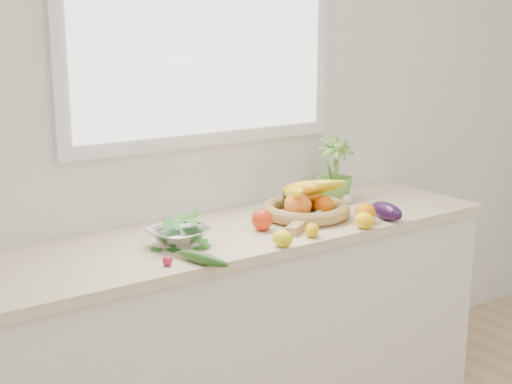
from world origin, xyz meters
TOP-DOWN VIEW (x-y plane):
  - back_wall at (0.00, 2.25)m, footprint 4.50×0.02m
  - counter_cabinet at (0.00, 1.95)m, footprint 2.20×0.58m
  - countertop at (0.00, 1.95)m, footprint 2.24×0.62m
  - window_frame at (0.00, 2.23)m, footprint 1.30×0.03m
  - window_pane at (0.00, 2.21)m, footprint 1.18×0.01m
  - orange_loose at (0.47, 1.73)m, footprint 0.11×0.11m
  - lemon_a at (-0.01, 1.67)m, footprint 0.09×0.10m
  - lemon_b at (0.16, 1.70)m, footprint 0.09×0.09m
  - lemon_c at (0.40, 1.67)m, footprint 0.10×0.11m
  - apple at (0.05, 1.89)m, footprint 0.09×0.09m
  - ginger at (0.14, 1.78)m, footprint 0.12×0.10m
  - garlic_a at (0.33, 1.87)m, footprint 0.06×0.06m
  - garlic_b at (0.62, 2.01)m, footprint 0.06×0.06m
  - garlic_c at (0.44, 1.84)m, footprint 0.07×0.07m
  - eggplant at (0.57, 1.72)m, footprint 0.09×0.20m
  - cucumber at (-0.36, 1.67)m, footprint 0.11×0.23m
  - radish at (-0.46, 1.73)m, footprint 0.04×0.04m
  - potted_herb at (0.61, 2.09)m, footprint 0.20×0.20m
  - fruit_basket at (0.31, 1.94)m, footprint 0.47×0.47m
  - colander_with_spinach at (-0.33, 1.90)m, footprint 0.26×0.26m

SIDE VIEW (x-z plane):
  - counter_cabinet at x=0.00m, z-range 0.00..0.86m
  - countertop at x=0.00m, z-range 0.86..0.90m
  - radish at x=-0.46m, z-range 0.90..0.93m
  - ginger at x=0.14m, z-range 0.90..0.94m
  - cucumber at x=-0.36m, z-range 0.90..0.94m
  - garlic_b at x=0.62m, z-range 0.90..0.94m
  - garlic_a at x=0.33m, z-range 0.90..0.94m
  - garlic_c at x=0.44m, z-range 0.90..0.94m
  - lemon_b at x=0.16m, z-range 0.90..0.96m
  - lemon_a at x=-0.01m, z-range 0.90..0.96m
  - lemon_c at x=0.40m, z-range 0.90..0.97m
  - eggplant at x=0.57m, z-range 0.90..0.98m
  - orange_loose at x=0.47m, z-range 0.90..0.99m
  - apple at x=0.05m, z-range 0.90..0.99m
  - fruit_basket at x=0.31m, z-range 0.86..1.05m
  - colander_with_spinach at x=-0.33m, z-range 0.90..1.02m
  - potted_herb at x=0.61m, z-range 0.88..1.20m
  - back_wall at x=0.00m, z-range 0.00..2.70m
  - window_frame at x=0.00m, z-range 1.20..2.30m
  - window_pane at x=0.00m, z-range 1.26..2.24m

